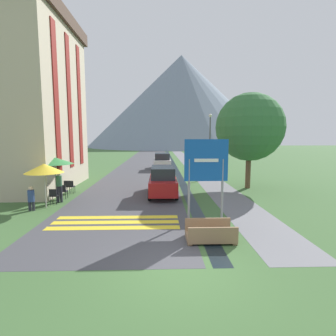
{
  "coord_description": "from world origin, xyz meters",
  "views": [
    {
      "loc": [
        -0.58,
        -6.9,
        3.68
      ],
      "look_at": [
        -0.05,
        10.0,
        1.64
      ],
      "focal_mm": 28.0,
      "sensor_mm": 36.0,
      "label": 1
    }
  ],
  "objects_px": {
    "parked_car_far": "(162,161)",
    "person_standing_terrace": "(59,185)",
    "cafe_chair_far_left": "(68,186)",
    "streetlamp": "(210,141)",
    "cafe_chair_middle": "(63,190)",
    "road_sign": "(206,168)",
    "cafe_umbrella_front_yellow": "(44,168)",
    "tree_by_path": "(250,127)",
    "cafe_chair_near_right": "(54,195)",
    "cafe_chair_far_right": "(71,186)",
    "person_seated_far": "(31,197)",
    "cafe_umbrella_middle_green": "(55,161)",
    "footbridge": "(210,234)",
    "hotel_building": "(33,96)",
    "parked_car_near": "(163,181)"
  },
  "relations": [
    {
      "from": "parked_car_far",
      "to": "tree_by_path",
      "type": "distance_m",
      "value": 13.08
    },
    {
      "from": "parked_car_far",
      "to": "person_standing_terrace",
      "type": "height_order",
      "value": "parked_car_far"
    },
    {
      "from": "footbridge",
      "to": "tree_by_path",
      "type": "relative_size",
      "value": 0.25
    },
    {
      "from": "cafe_umbrella_middle_green",
      "to": "streetlamp",
      "type": "xyz_separation_m",
      "value": [
        10.65,
        6.78,
        1.07
      ]
    },
    {
      "from": "road_sign",
      "to": "cafe_umbrella_middle_green",
      "type": "xyz_separation_m",
      "value": [
        -8.25,
        5.01,
        -0.14
      ]
    },
    {
      "from": "cafe_chair_far_left",
      "to": "hotel_building",
      "type": "bearing_deg",
      "value": 128.39
    },
    {
      "from": "cafe_chair_far_right",
      "to": "person_standing_terrace",
      "type": "height_order",
      "value": "person_standing_terrace"
    },
    {
      "from": "road_sign",
      "to": "cafe_chair_middle",
      "type": "relative_size",
      "value": 4.2
    },
    {
      "from": "hotel_building",
      "to": "cafe_chair_near_right",
      "type": "relative_size",
      "value": 14.24
    },
    {
      "from": "cafe_chair_far_right",
      "to": "tree_by_path",
      "type": "relative_size",
      "value": 0.13
    },
    {
      "from": "parked_car_near",
      "to": "parked_car_far",
      "type": "bearing_deg",
      "value": 89.62
    },
    {
      "from": "footbridge",
      "to": "person_seated_far",
      "type": "distance_m",
      "value": 9.13
    },
    {
      "from": "cafe_chair_far_right",
      "to": "cafe_umbrella_middle_green",
      "type": "relative_size",
      "value": 0.35
    },
    {
      "from": "road_sign",
      "to": "tree_by_path",
      "type": "bearing_deg",
      "value": 59.76
    },
    {
      "from": "parked_car_far",
      "to": "cafe_chair_far_right",
      "type": "distance_m",
      "value": 13.97
    },
    {
      "from": "footbridge",
      "to": "cafe_chair_middle",
      "type": "distance_m",
      "value": 9.93
    },
    {
      "from": "parked_car_near",
      "to": "streetlamp",
      "type": "distance_m",
      "value": 8.03
    },
    {
      "from": "hotel_building",
      "to": "parked_car_far",
      "type": "height_order",
      "value": "hotel_building"
    },
    {
      "from": "cafe_chair_near_right",
      "to": "cafe_chair_far_right",
      "type": "height_order",
      "value": "same"
    },
    {
      "from": "tree_by_path",
      "to": "cafe_chair_near_right",
      "type": "bearing_deg",
      "value": -160.95
    },
    {
      "from": "parked_car_far",
      "to": "person_standing_terrace",
      "type": "bearing_deg",
      "value": -111.71
    },
    {
      "from": "parked_car_far",
      "to": "tree_by_path",
      "type": "relative_size",
      "value": 0.68
    },
    {
      "from": "parked_car_far",
      "to": "cafe_chair_far_left",
      "type": "xyz_separation_m",
      "value": [
        -6.27,
        -12.53,
        -0.4
      ]
    },
    {
      "from": "cafe_umbrella_front_yellow",
      "to": "person_seated_far",
      "type": "relative_size",
      "value": 1.85
    },
    {
      "from": "tree_by_path",
      "to": "cafe_chair_middle",
      "type": "bearing_deg",
      "value": -166.15
    },
    {
      "from": "person_seated_far",
      "to": "streetlamp",
      "type": "bearing_deg",
      "value": 42.13
    },
    {
      "from": "hotel_building",
      "to": "parked_car_far",
      "type": "xyz_separation_m",
      "value": [
        9.08,
        10.55,
        -5.58
      ]
    },
    {
      "from": "cafe_chair_middle",
      "to": "cafe_chair_near_right",
      "type": "distance_m",
      "value": 1.21
    },
    {
      "from": "cafe_chair_middle",
      "to": "person_standing_terrace",
      "type": "height_order",
      "value": "person_standing_terrace"
    },
    {
      "from": "cafe_chair_far_right",
      "to": "person_seated_far",
      "type": "distance_m",
      "value": 3.98
    },
    {
      "from": "cafe_chair_near_right",
      "to": "cafe_umbrella_middle_green",
      "type": "height_order",
      "value": "cafe_umbrella_middle_green"
    },
    {
      "from": "parked_car_far",
      "to": "cafe_chair_near_right",
      "type": "bearing_deg",
      "value": -111.69
    },
    {
      "from": "hotel_building",
      "to": "cafe_chair_far_right",
      "type": "height_order",
      "value": "hotel_building"
    },
    {
      "from": "cafe_chair_far_left",
      "to": "cafe_chair_far_right",
      "type": "relative_size",
      "value": 1.0
    },
    {
      "from": "cafe_chair_far_left",
      "to": "person_standing_terrace",
      "type": "height_order",
      "value": "person_standing_terrace"
    },
    {
      "from": "cafe_chair_far_left",
      "to": "streetlamp",
      "type": "xyz_separation_m",
      "value": [
        10.35,
        5.74,
        2.78
      ]
    },
    {
      "from": "cafe_umbrella_front_yellow",
      "to": "hotel_building",
      "type": "bearing_deg",
      "value": 117.94
    },
    {
      "from": "footbridge",
      "to": "cafe_umbrella_front_yellow",
      "type": "xyz_separation_m",
      "value": [
        -7.68,
        4.49,
        1.84
      ]
    },
    {
      "from": "cafe_chair_near_right",
      "to": "person_standing_terrace",
      "type": "distance_m",
      "value": 0.66
    },
    {
      "from": "footbridge",
      "to": "parked_car_far",
      "type": "xyz_separation_m",
      "value": [
        -1.51,
        20.53,
        0.69
      ]
    },
    {
      "from": "parked_car_far",
      "to": "cafe_chair_far_left",
      "type": "distance_m",
      "value": 14.01
    },
    {
      "from": "cafe_chair_near_right",
      "to": "person_standing_terrace",
      "type": "height_order",
      "value": "person_standing_terrace"
    },
    {
      "from": "cafe_umbrella_middle_green",
      "to": "tree_by_path",
      "type": "bearing_deg",
      "value": 11.13
    },
    {
      "from": "road_sign",
      "to": "cafe_umbrella_front_yellow",
      "type": "bearing_deg",
      "value": 162.1
    },
    {
      "from": "footbridge",
      "to": "cafe_chair_middle",
      "type": "relative_size",
      "value": 2.0
    },
    {
      "from": "footbridge",
      "to": "cafe_chair_far_right",
      "type": "distance_m",
      "value": 10.97
    },
    {
      "from": "parked_car_near",
      "to": "cafe_chair_middle",
      "type": "bearing_deg",
      "value": -172.02
    },
    {
      "from": "parked_car_near",
      "to": "cafe_chair_middle",
      "type": "xyz_separation_m",
      "value": [
        -5.92,
        -0.83,
        -0.4
      ]
    },
    {
      "from": "parked_car_near",
      "to": "cafe_chair_far_right",
      "type": "relative_size",
      "value": 5.34
    },
    {
      "from": "person_standing_terrace",
      "to": "cafe_chair_middle",
      "type": "bearing_deg",
      "value": 96.93
    }
  ]
}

